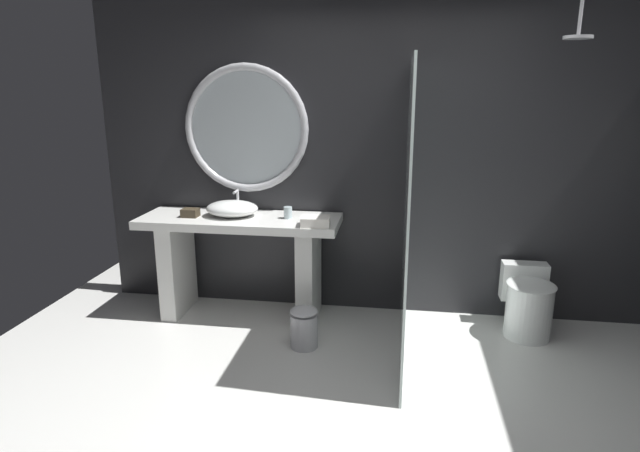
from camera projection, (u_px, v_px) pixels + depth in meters
ground_plane at (360, 445)px, 2.87m from camera, size 5.76×5.76×0.00m
back_wall_panel at (381, 160)px, 4.35m from camera, size 4.80×0.10×2.60m
vanity_counter at (241, 252)px, 4.36m from camera, size 1.63×0.57×0.86m
vessel_sink at (232, 208)px, 4.30m from camera, size 0.43×0.35×0.19m
tumbler_cup at (288, 213)px, 4.23m from camera, size 0.07×0.07×0.10m
tissue_box at (190, 213)px, 4.29m from camera, size 0.13×0.11×0.07m
round_wall_mirror at (246, 129)px, 4.37m from camera, size 1.06×0.06×1.06m
shower_glass_panel at (407, 215)px, 3.63m from camera, size 0.02×1.48×2.06m
rain_shower_head at (579, 32)px, 3.42m from camera, size 0.19×0.19×0.31m
toilet at (528, 303)px, 4.10m from camera, size 0.36×0.51×0.52m
waste_bin at (304, 327)px, 3.91m from camera, size 0.21×0.21×0.32m
folded_hand_towel at (315, 221)px, 4.00m from camera, size 0.23×0.19×0.07m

